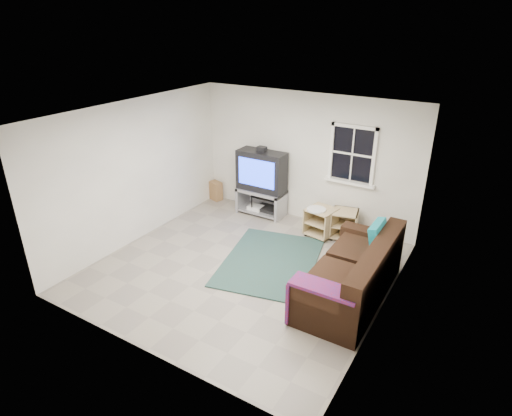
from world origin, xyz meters
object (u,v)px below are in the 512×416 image
Objects in this scene: sofa at (353,276)px; side_table_left at (345,223)px; av_rack at (268,192)px; side_table_right at (321,220)px; tv_unit at (262,178)px.

side_table_left is at bearing 113.89° from sofa.
av_rack is at bearing 175.97° from side_table_left.
side_table_left is at bearing -4.03° from av_rack.
side_table_right is at bearing -158.21° from side_table_left.
av_rack is at bearing 16.72° from tv_unit.
side_table_right is at bearing -9.52° from tv_unit.
sofa is at bearing -66.11° from side_table_left.
side_table_right is 2.01m from sofa.
tv_unit reaches higher than av_rack.
av_rack is 0.53× the size of sofa.
tv_unit is 1.25× the size of av_rack.
sofa is (0.79, -1.78, 0.07)m from side_table_left.
tv_unit is at bearing -163.28° from av_rack.
tv_unit is at bearing 145.11° from sofa.
tv_unit is 2.69× the size of side_table_left.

